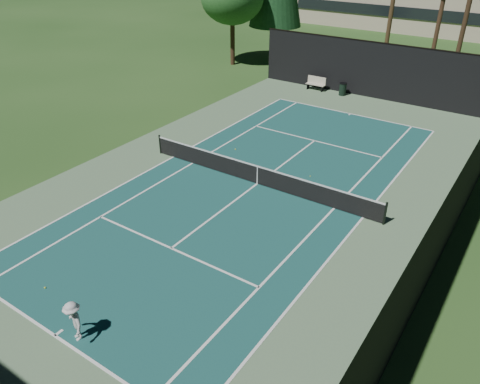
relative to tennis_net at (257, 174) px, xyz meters
The scene contains 13 objects.
ground 0.56m from the tennis_net, ahead, with size 160.00×160.00×0.00m, color #274C1C.
apron_slab 0.55m from the tennis_net, ahead, with size 18.00×32.00×0.01m, color #5A7B56.
court_surface 0.55m from the tennis_net, ahead, with size 10.97×23.77×0.01m, color #184E4A.
court_lines 0.54m from the tennis_net, ahead, with size 11.07×23.87×0.01m.
tennis_net is the anchor object (origin of this frame).
fence 1.45m from the tennis_net, 90.00° to the left, with size 18.04×32.05×4.03m.
player 11.55m from the tennis_net, 86.69° to the right, with size 0.92×0.53×1.43m, color silver.
tennis_ball_a 10.90m from the tennis_net, 101.35° to the right, with size 0.07×0.07×0.07m, color #DBEB35.
tennis_ball_b 3.95m from the tennis_net, 169.87° to the left, with size 0.06×0.06×0.06m, color #D6E935.
tennis_ball_c 2.89m from the tennis_net, 49.93° to the left, with size 0.06×0.06×0.06m, color #BECE2E.
tennis_ball_d 4.21m from the tennis_net, 139.50° to the left, with size 0.07×0.07×0.07m, color #D0DA31.
park_bench 15.95m from the tennis_net, 105.73° to the left, with size 1.50×0.45×1.02m.
trash_bin 15.43m from the tennis_net, 97.78° to the left, with size 0.56×0.56×0.95m.
Camera 1 is at (10.65, -17.27, 11.21)m, focal length 35.00 mm.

